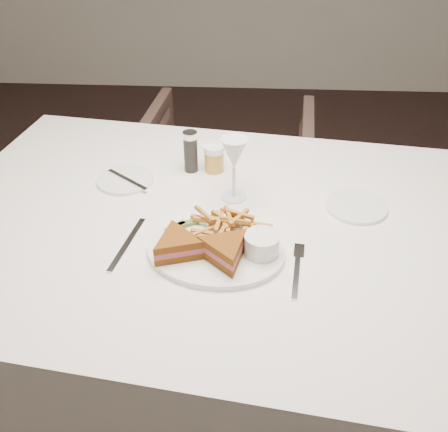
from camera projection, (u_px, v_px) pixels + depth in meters
The scene contains 4 objects.
ground at pixel (330, 329), 1.95m from camera, with size 5.00×5.00×0.00m, color black.
table at pixel (225, 322), 1.48m from camera, with size 1.51×1.01×0.75m, color white.
chair_far at pixel (226, 181), 2.15m from camera, with size 0.70×0.66×0.72m, color #45312A.
table_setting at pixel (221, 219), 1.20m from camera, with size 0.79×0.65×0.18m.
Camera 1 is at (-0.34, -1.35, 1.49)m, focal length 40.00 mm.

